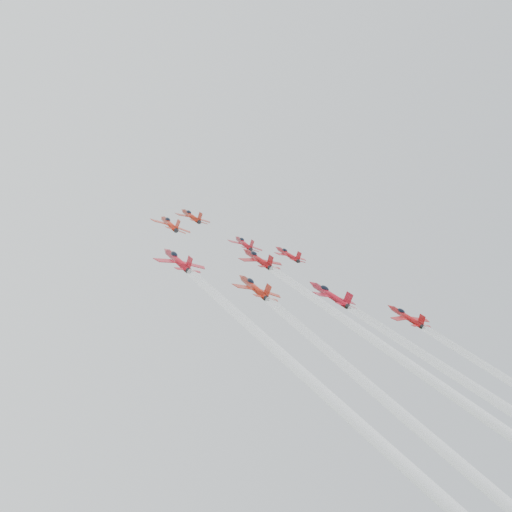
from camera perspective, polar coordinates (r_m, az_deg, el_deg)
jet_lead at (r=172.95m, az=-5.21°, el=3.22°), size 9.36×11.56×8.70m
jet_row2_left at (r=153.05m, az=-6.95°, el=2.59°), size 9.41×11.62×8.74m
jet_row2_center at (r=158.98m, az=-1.00°, el=1.03°), size 8.59×10.61×7.98m
jet_row2_right at (r=164.61m, az=2.56°, el=0.15°), size 8.52×10.52×7.91m
jet_center at (r=108.96m, az=11.30°, el=-8.05°), size 9.84×87.20×64.35m
jet_rear_farleft at (r=83.39m, az=4.53°, el=-10.16°), size 9.38×83.13×61.35m
jet_rear_left at (r=86.15m, az=13.15°, el=-12.76°), size 9.24×81.82×60.38m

